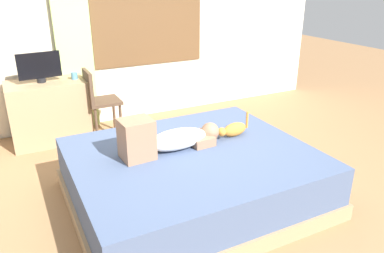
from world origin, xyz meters
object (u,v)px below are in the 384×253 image
at_px(bed, 192,177).
at_px(chair_by_desk, 98,98).
at_px(cup, 74,76).
at_px(desk, 50,112).
at_px(tv_monitor, 39,67).
at_px(cat, 233,130).
at_px(person_lying, 167,138).

height_order(bed, chair_by_desk, chair_by_desk).
bearing_deg(cup, desk, 175.42).
bearing_deg(tv_monitor, bed, -63.89).
bearing_deg(cat, chair_by_desk, 117.96).
distance_m(bed, desk, 2.18).
bearing_deg(chair_by_desk, tv_monitor, 163.39).
bearing_deg(cat, tv_monitor, 128.73).
bearing_deg(bed, chair_by_desk, 101.79).
distance_m(desk, chair_by_desk, 0.60).
relative_size(desk, chair_by_desk, 1.05).
bearing_deg(tv_monitor, cup, -4.12).
height_order(person_lying, cup, cup).
bearing_deg(person_lying, bed, -37.32).
height_order(bed, desk, desk).
xyz_separation_m(bed, person_lying, (-0.17, 0.13, 0.35)).
xyz_separation_m(person_lying, tv_monitor, (-0.79, 1.84, 0.33)).
height_order(desk, cup, cup).
bearing_deg(desk, chair_by_desk, -17.64).
xyz_separation_m(person_lying, desk, (-0.75, 1.84, -0.22)).
xyz_separation_m(person_lying, cup, (-0.42, 1.81, 0.19)).
xyz_separation_m(bed, chair_by_desk, (-0.37, 1.79, 0.27)).
xyz_separation_m(cat, tv_monitor, (-1.47, 1.83, 0.38)).
bearing_deg(person_lying, tv_monitor, 113.31).
bearing_deg(bed, desk, 115.24).
height_order(desk, chair_by_desk, chair_by_desk).
bearing_deg(tv_monitor, chair_by_desk, -16.61).
relative_size(bed, chair_by_desk, 2.42).
bearing_deg(cup, bed, -72.99).
relative_size(person_lying, cup, 11.23).
distance_m(desk, cup, 0.53).
height_order(tv_monitor, chair_by_desk, tv_monitor).
xyz_separation_m(person_lying, chair_by_desk, (-0.20, 1.66, -0.08)).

